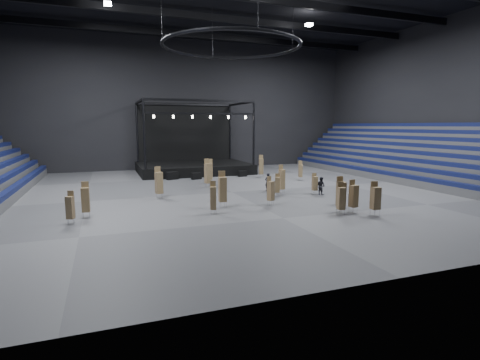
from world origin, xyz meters
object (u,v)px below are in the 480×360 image
object	(u,v)px
chair_stack_1	(315,183)
chair_stack_6	(70,207)
crew_member	(321,186)
chair_stack_0	(341,198)
stage	(192,161)
chair_stack_15	(300,170)
chair_stack_16	(354,195)
chair_stack_13	(85,199)
chair_stack_11	(222,189)
chair_stack_2	(208,173)
chair_stack_3	(261,166)
chair_stack_7	(375,198)
chair_stack_12	(213,198)
flight_case_left	(172,176)
chair_stack_4	(282,179)
chair_stack_14	(341,190)
flight_case_mid	(196,176)
chair_stack_10	(271,190)
chair_stack_9	(210,171)
chair_stack_17	(277,184)
man_center	(268,182)
chair_stack_8	(159,182)
flight_case_right	(242,174)

from	to	relation	value
chair_stack_1	chair_stack_6	world-z (taller)	chair_stack_6
crew_member	chair_stack_0	bearing A→B (deg)	142.61
stage	chair_stack_15	world-z (taller)	stage
stage	chair_stack_16	distance (m)	27.50
chair_stack_0	chair_stack_13	distance (m)	17.20
chair_stack_11	chair_stack_16	distance (m)	9.44
chair_stack_1	chair_stack_6	distance (m)	20.05
chair_stack_2	chair_stack_3	bearing A→B (deg)	12.03
chair_stack_3	chair_stack_7	world-z (taller)	chair_stack_3
chair_stack_7	crew_member	world-z (taller)	chair_stack_7
chair_stack_1	chair_stack_12	size ratio (longest dim) A/B	0.82
flight_case_left	chair_stack_12	distance (m)	17.85
flight_case_left	chair_stack_3	size ratio (longest dim) A/B	0.50
chair_stack_13	chair_stack_15	xyz separation A→B (m)	(22.02, 10.54, -0.14)
chair_stack_1	chair_stack_13	distance (m)	19.01
chair_stack_4	crew_member	distance (m)	3.53
chair_stack_14	crew_member	xyz separation A→B (m)	(0.93, 4.30, -0.37)
flight_case_mid	chair_stack_10	size ratio (longest dim) A/B	0.51
chair_stack_9	chair_stack_16	world-z (taller)	chair_stack_9
chair_stack_12	chair_stack_3	bearing A→B (deg)	68.80
chair_stack_15	chair_stack_4	bearing A→B (deg)	-111.00
chair_stack_17	man_center	world-z (taller)	chair_stack_17
chair_stack_8	man_center	bearing A→B (deg)	-13.38
flight_case_right	chair_stack_10	xyz separation A→B (m)	(-3.67, -16.05, 0.80)
chair_stack_2	chair_stack_8	xyz separation A→B (m)	(-5.36, -4.22, -0.05)
chair_stack_3	chair_stack_1	bearing A→B (deg)	-72.40
flight_case_right	chair_stack_3	distance (m)	2.60
flight_case_left	chair_stack_16	distance (m)	22.70
chair_stack_3	man_center	xyz separation A→B (m)	(-3.00, -8.53, -0.52)
chair_stack_8	chair_stack_12	xyz separation A→B (m)	(2.72, -6.93, -0.22)
chair_stack_3	chair_stack_12	size ratio (longest dim) A/B	1.15
flight_case_right	chair_stack_10	world-z (taller)	chair_stack_10
chair_stack_9	flight_case_left	bearing A→B (deg)	151.37
chair_stack_9	chair_stack_11	size ratio (longest dim) A/B	0.94
flight_case_right	chair_stack_11	bearing A→B (deg)	-115.40
flight_case_mid	chair_stack_1	bearing A→B (deg)	-58.95
flight_case_right	chair_stack_12	bearing A→B (deg)	-116.43
chair_stack_6	chair_stack_17	xyz separation A→B (m)	(16.14, 3.95, -0.05)
chair_stack_11	chair_stack_17	xyz separation A→B (m)	(5.81, 2.65, -0.38)
chair_stack_11	man_center	size ratio (longest dim) A/B	1.64
chair_stack_3	man_center	world-z (taller)	chair_stack_3
chair_stack_0	chair_stack_16	bearing A→B (deg)	22.75
chair_stack_1	man_center	size ratio (longest dim) A/B	1.13
flight_case_left	chair_stack_15	bearing A→B (deg)	-21.72
chair_stack_15	chair_stack_11	bearing A→B (deg)	-120.62
chair_stack_14	man_center	size ratio (longest dim) A/B	1.28
chair_stack_2	chair_stack_8	world-z (taller)	chair_stack_2
crew_member	man_center	bearing A→B (deg)	32.15
chair_stack_4	chair_stack_10	distance (m)	5.26
chair_stack_1	chair_stack_13	world-z (taller)	chair_stack_13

